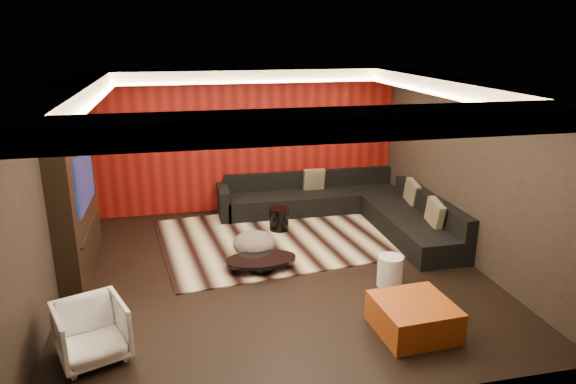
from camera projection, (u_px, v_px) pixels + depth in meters
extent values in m
cube|color=black|center=(277.00, 272.00, 7.75)|extent=(6.00, 6.00, 0.02)
cube|color=silver|center=(276.00, 82.00, 6.92)|extent=(6.00, 6.00, 0.02)
cube|color=black|center=(247.00, 141.00, 10.14)|extent=(6.00, 0.02, 2.80)
cube|color=black|center=(51.00, 196.00, 6.72)|extent=(0.02, 6.00, 2.80)
cube|color=black|center=(467.00, 171.00, 7.95)|extent=(0.02, 6.00, 2.80)
cube|color=#6B0C0A|center=(247.00, 141.00, 10.10)|extent=(5.98, 0.05, 2.78)
cube|color=silver|center=(248.00, 75.00, 9.47)|extent=(6.00, 0.60, 0.22)
cube|color=silver|center=(336.00, 124.00, 4.43)|extent=(6.00, 0.60, 0.22)
cube|color=silver|center=(64.00, 96.00, 6.40)|extent=(0.60, 4.80, 0.22)
cube|color=silver|center=(457.00, 87.00, 7.50)|extent=(0.60, 4.80, 0.22)
cube|color=#FFD899|center=(251.00, 82.00, 9.18)|extent=(4.80, 0.08, 0.04)
cube|color=#FFD899|center=(325.00, 128.00, 4.78)|extent=(4.80, 0.08, 0.04)
cube|color=#FFD899|center=(93.00, 102.00, 6.49)|extent=(0.08, 4.80, 0.04)
cube|color=#FFD899|center=(435.00, 93.00, 7.46)|extent=(0.08, 4.80, 0.04)
cube|color=black|center=(75.00, 203.00, 7.40)|extent=(0.30, 2.00, 2.20)
cube|color=black|center=(84.00, 179.00, 7.33)|extent=(0.04, 1.30, 0.80)
cube|color=black|center=(90.00, 228.00, 7.55)|extent=(0.04, 1.60, 0.04)
cube|color=beige|center=(279.00, 237.00, 9.01)|extent=(4.34, 3.48, 0.02)
cylinder|color=black|center=(261.00, 264.00, 7.74)|extent=(1.10, 1.10, 0.18)
cylinder|color=black|center=(279.00, 219.00, 9.26)|extent=(0.37, 0.37, 0.41)
ellipsoid|color=#B6A48D|center=(254.00, 243.00, 8.24)|extent=(0.72, 0.72, 0.38)
cylinder|color=white|center=(390.00, 271.00, 7.24)|extent=(0.41, 0.41, 0.45)
cube|color=maroon|center=(414.00, 317.00, 6.13)|extent=(0.93, 0.93, 0.39)
imported|color=white|center=(91.00, 332.00, 5.59)|extent=(0.92, 0.93, 0.66)
cube|color=black|center=(313.00, 201.00, 10.33)|extent=(3.50, 0.90, 0.40)
cube|color=black|center=(309.00, 179.00, 10.54)|extent=(3.50, 0.20, 0.35)
cube|color=black|center=(411.00, 227.00, 8.96)|extent=(0.90, 2.60, 0.40)
cube|color=black|center=(431.00, 205.00, 8.92)|extent=(0.20, 2.60, 0.35)
cube|color=black|center=(224.00, 203.00, 9.93)|extent=(0.20, 0.90, 0.60)
cube|color=#C3BA8F|center=(412.00, 192.00, 9.48)|extent=(0.12, 0.50, 0.50)
cube|color=#C3BA8F|center=(314.00, 179.00, 10.33)|extent=(0.42, 0.20, 0.44)
cube|color=#C3BA8F|center=(435.00, 213.00, 8.39)|extent=(0.12, 0.50, 0.50)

